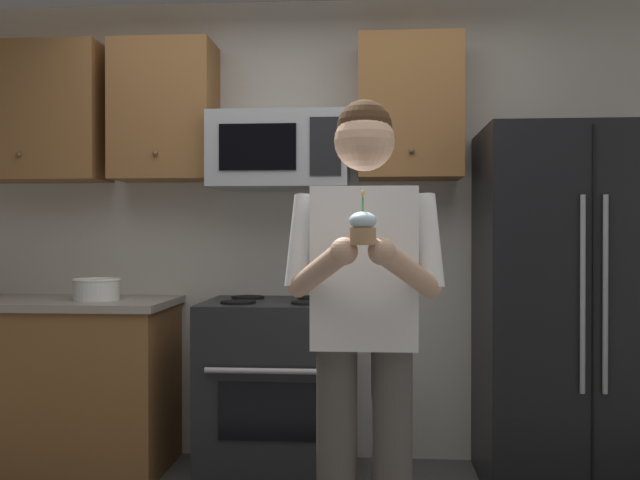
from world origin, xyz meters
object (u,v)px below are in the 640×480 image
oven_range (277,388)px  bowl_large_white (97,289)px  microwave (280,151)px  refrigerator (571,308)px  person (364,310)px  cupcake (363,228)px

oven_range → bowl_large_white: 1.10m
microwave → refrigerator: microwave is taller
microwave → bowl_large_white: size_ratio=2.97×
refrigerator → person: (-1.03, -1.10, 0.10)m
oven_range → refrigerator: 1.56m
oven_range → refrigerator: refrigerator is taller
oven_range → bowl_large_white: (-0.97, -0.02, 0.52)m
microwave → person: microwave is taller
refrigerator → bowl_large_white: (-2.47, 0.02, 0.08)m
refrigerator → bowl_large_white: refrigerator is taller
microwave → oven_range: bearing=-90.0°
oven_range → person: person is taller
refrigerator → cupcake: refrigerator is taller
bowl_large_white → cupcake: 2.07m
refrigerator → cupcake: size_ratio=10.35×
bowl_large_white → cupcake: size_ratio=1.43×
bowl_large_white → person: person is taller
refrigerator → person: bearing=-133.1°
bowl_large_white → person: (1.44, -1.12, 0.01)m
cupcake → bowl_large_white: bearing=134.8°
oven_range → microwave: size_ratio=1.26×
person → bowl_large_white: bearing=142.2°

